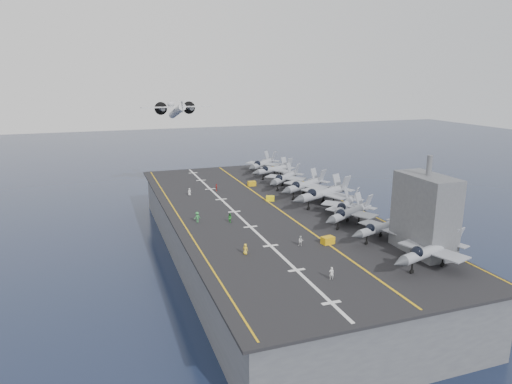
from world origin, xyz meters
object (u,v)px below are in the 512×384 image
object	(u,v)px
transport_plane	(177,111)
tow_cart_a	(328,240)
island_superstructure	(426,205)
fighter_jet_0	(430,250)

from	to	relation	value
transport_plane	tow_cart_a	bearing A→B (deg)	-82.36
transport_plane	island_superstructure	bearing A→B (deg)	-75.24
island_superstructure	tow_cart_a	xyz separation A→B (m)	(-11.98, 7.81, -6.90)
island_superstructure	transport_plane	distance (m)	87.81
island_superstructure	transport_plane	world-z (taller)	transport_plane
island_superstructure	fighter_jet_0	distance (m)	7.59
fighter_jet_0	tow_cart_a	distance (m)	15.89
fighter_jet_0	transport_plane	bearing A→B (deg)	102.29
tow_cart_a	island_superstructure	bearing A→B (deg)	-33.12
island_superstructure	fighter_jet_0	xyz separation A→B (m)	(-2.76, -4.99, -5.00)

